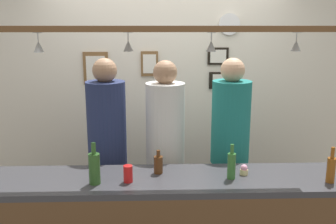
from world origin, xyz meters
TOP-DOWN VIEW (x-y plane):
  - back_wall at (0.00, 1.10)m, footprint 4.40×0.06m
  - overhead_glass_rack at (0.00, -0.30)m, footprint 2.20×0.36m
  - hanging_wineglass_far_left at (-0.88, -0.34)m, footprint 0.07×0.07m
  - hanging_wineglass_left at (-0.29, -0.26)m, footprint 0.07×0.07m
  - hanging_wineglass_center_left at (0.28, -0.31)m, footprint 0.07×0.07m
  - hanging_wineglass_center at (0.88, -0.29)m, footprint 0.07×0.07m
  - person_left_navy_shirt at (-0.53, 0.27)m, footprint 0.34×0.34m
  - person_middle_white_patterned_shirt at (-0.02, 0.27)m, footprint 0.34×0.34m
  - person_right_teal_shirt at (0.56, 0.27)m, footprint 0.34×0.34m
  - bottle_beer_brown_stubby at (-0.09, -0.25)m, footprint 0.07×0.07m
  - bottle_champagne_green at (-0.53, -0.44)m, footprint 0.08×0.08m
  - bottle_beer_green_import at (0.44, -0.38)m, footprint 0.06×0.06m
  - bottle_beer_amber_tall at (1.13, -0.47)m, footprint 0.06×0.06m
  - drink_can at (-0.30, -0.41)m, footprint 0.07×0.07m
  - cupcake at (0.55, -0.31)m, footprint 0.06×0.06m
  - picture_frame_caricature at (-0.73, 1.06)m, footprint 0.26×0.02m
  - picture_frame_upper_small at (0.56, 1.06)m, footprint 0.22×0.02m
  - picture_frame_crest at (-0.16, 1.06)m, footprint 0.18×0.02m
  - picture_frame_lower_pair at (0.62, 1.06)m, footprint 0.30×0.02m
  - wall_clock at (0.67, 1.05)m, footprint 0.22×0.03m

SIDE VIEW (x-z plane):
  - cupcake at x=0.55m, z-range 0.95..1.03m
  - drink_can at x=-0.30m, z-range 0.96..1.08m
  - bottle_beer_brown_stubby at x=-0.09m, z-range 0.94..1.12m
  - bottle_beer_amber_tall at x=1.13m, z-range 0.93..1.19m
  - bottle_beer_green_import at x=0.44m, z-range 0.93..1.19m
  - person_middle_white_patterned_shirt at x=-0.02m, z-range 0.18..1.94m
  - bottle_champagne_green at x=-0.53m, z-range 0.92..1.22m
  - person_right_teal_shirt at x=0.56m, z-range 0.19..1.96m
  - person_left_navy_shirt at x=-0.53m, z-range 0.19..1.97m
  - back_wall at x=0.00m, z-range 0.00..2.60m
  - picture_frame_lower_pair at x=0.62m, z-range 1.38..1.56m
  - picture_frame_caricature at x=-0.73m, z-range 1.43..1.77m
  - picture_frame_crest at x=-0.16m, z-range 1.52..1.78m
  - picture_frame_upper_small at x=0.56m, z-range 1.64..1.82m
  - hanging_wineglass_far_left at x=-0.88m, z-range 1.84..1.98m
  - hanging_wineglass_left at x=-0.29m, z-range 1.84..1.98m
  - hanging_wineglass_center_left at x=0.28m, z-range 1.84..1.98m
  - hanging_wineglass_center at x=0.88m, z-range 1.84..1.98m
  - overhead_glass_rack at x=0.00m, z-range 2.00..2.04m
  - wall_clock at x=0.67m, z-range 1.95..2.17m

